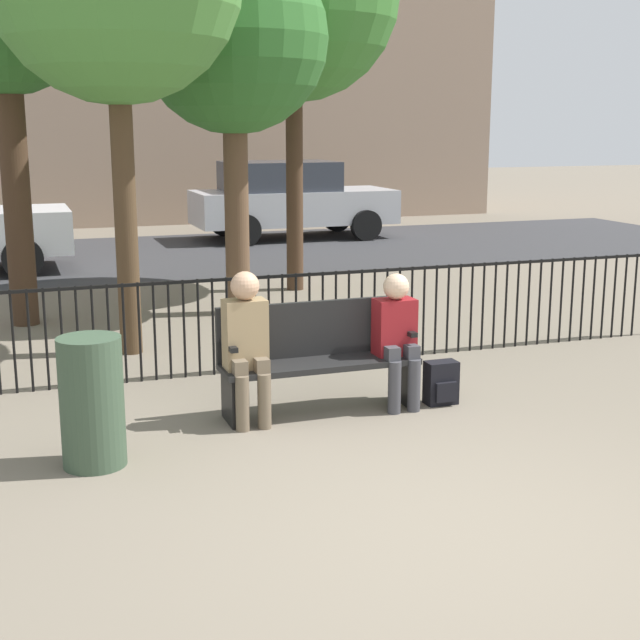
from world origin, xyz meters
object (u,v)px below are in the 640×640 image
park_bench (317,354)px  seated_person_1 (397,332)px  backpack (441,383)px  seated_person_0 (247,339)px  trash_bin (92,402)px  tree_2 (3,11)px  tree_1 (233,41)px  parked_car_0 (289,199)px

park_bench → seated_person_1: seated_person_1 is taller
seated_person_1 → backpack: bearing=-10.3°
seated_person_0 → trash_bin: bearing=-157.3°
park_bench → seated_person_0: seated_person_0 is taller
park_bench → seated_person_1: size_ratio=1.45×
park_bench → tree_2: (-2.24, 4.32, 3.14)m
park_bench → tree_2: bearing=117.4°
park_bench → tree_2: 5.79m
backpack → park_bench: bearing=169.3°
tree_1 → park_bench: bearing=-95.1°
seated_person_1 → seated_person_0: bearing=179.8°
park_bench → trash_bin: trash_bin is taller
backpack → tree_2: (-3.31, 4.53, 3.44)m
park_bench → seated_person_1: (0.67, -0.13, 0.16)m
trash_bin → seated_person_0: bearing=22.7°
park_bench → parked_car_0: (3.30, 11.16, 0.35)m
tree_2 → backpack: bearing=-53.8°
parked_car_0 → trash_bin: (-5.21, -11.82, -0.37)m
park_bench → tree_1: size_ratio=0.37×
seated_person_1 → backpack: seated_person_1 is taller
tree_1 → tree_2: size_ratio=0.97×
seated_person_0 → seated_person_1: 1.31m
seated_person_1 → trash_bin: 2.64m
seated_person_0 → seated_person_1: bearing=-0.2°
park_bench → parked_car_0: bearing=73.5°
parked_car_0 → tree_1: bearing=-112.5°
park_bench → seated_person_1: 0.71m
backpack → tree_1: (-0.71, 4.30, 3.18)m
parked_car_0 → trash_bin: bearing=-113.8°
seated_person_1 → trash_bin: seated_person_1 is taller
seated_person_1 → trash_bin: (-2.58, -0.53, -0.19)m
park_bench → trash_bin: bearing=-161.0°
seated_person_0 → parked_car_0: parked_car_0 is taller
tree_2 → parked_car_0: size_ratio=1.12×
parked_car_0 → tree_2: bearing=-129.0°
park_bench → seated_person_0: size_ratio=1.34×
backpack → parked_car_0: bearing=78.9°
backpack → trash_bin: 3.03m
backpack → tree_2: bearing=126.2°
seated_person_1 → park_bench: bearing=169.0°
tree_1 → seated_person_0: bearing=-103.4°
seated_person_0 → seated_person_1: seated_person_0 is taller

